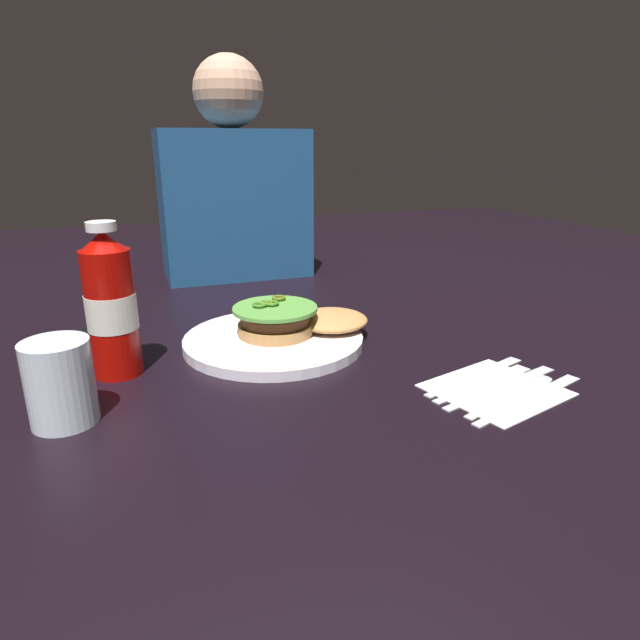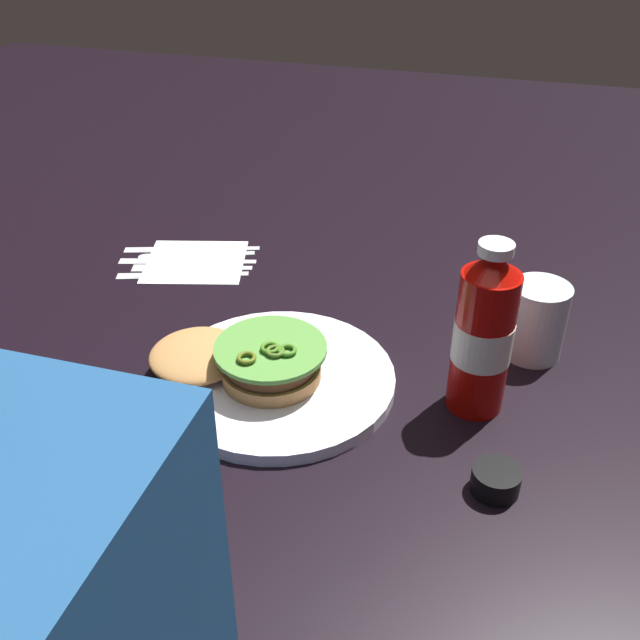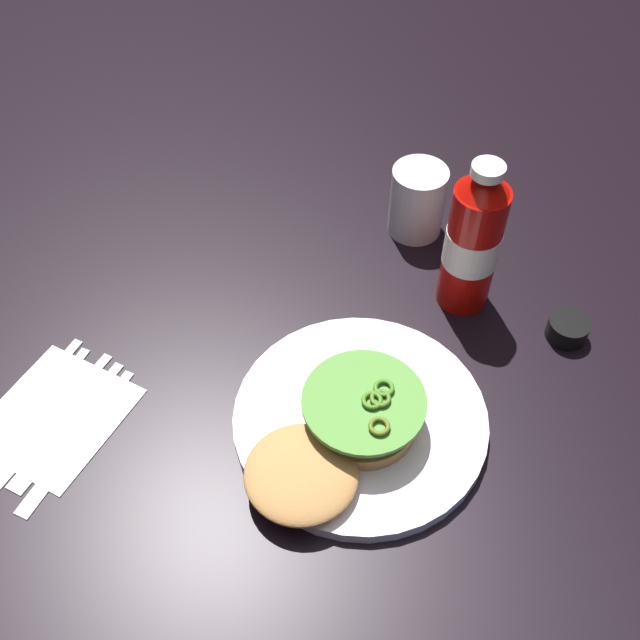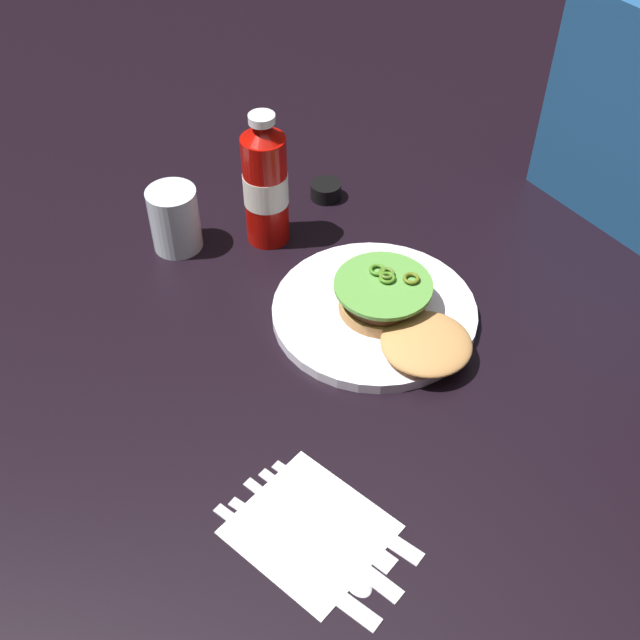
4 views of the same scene
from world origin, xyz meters
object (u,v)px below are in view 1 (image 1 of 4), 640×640
(ketchup_bottle, at_px, (111,306))
(butter_knife, at_px, (481,371))
(spoon_utensil, at_px, (521,386))
(table_knife, at_px, (536,393))
(condiment_cup, at_px, (94,337))
(burger_sandwich, at_px, (297,320))
(fork_utensil, at_px, (491,378))
(dinner_plate, at_px, (274,341))
(napkin, at_px, (495,389))
(steak_knife, at_px, (508,382))
(diner_person, at_px, (233,188))
(water_glass, at_px, (60,383))

(ketchup_bottle, distance_m, butter_knife, 0.52)
(spoon_utensil, bearing_deg, table_knife, -79.27)
(spoon_utensil, bearing_deg, condiment_cup, 145.09)
(burger_sandwich, distance_m, fork_utensil, 0.32)
(spoon_utensil, distance_m, fork_utensil, 0.04)
(dinner_plate, xyz_separation_m, napkin, (0.23, -0.26, -0.01))
(ketchup_bottle, distance_m, steak_knife, 0.55)
(dinner_plate, height_order, condiment_cup, condiment_cup)
(napkin, distance_m, spoon_utensil, 0.03)
(ketchup_bottle, bearing_deg, condiment_cup, 105.17)
(diner_person, bearing_deg, table_knife, -74.65)
(dinner_plate, relative_size, ketchup_bottle, 1.34)
(fork_utensil, xyz_separation_m, diner_person, (-0.20, 0.75, 0.20))
(water_glass, distance_m, spoon_utensil, 0.57)
(dinner_plate, bearing_deg, diner_person, 84.73)
(ketchup_bottle, bearing_deg, steak_knife, -24.33)
(steak_knife, bearing_deg, butter_knife, 106.89)
(dinner_plate, height_order, burger_sandwich, burger_sandwich)
(burger_sandwich, distance_m, table_knife, 0.38)
(burger_sandwich, xyz_separation_m, butter_knife, (0.20, -0.22, -0.03))
(napkin, xyz_separation_m, diner_person, (-0.18, 0.77, 0.21))
(dinner_plate, height_order, napkin, dinner_plate)
(water_glass, bearing_deg, condiment_cup, 84.72)
(table_knife, xyz_separation_m, steak_knife, (-0.01, 0.04, 0.00))
(burger_sandwich, height_order, steak_knife, burger_sandwich)
(burger_sandwich, bearing_deg, diner_person, 89.36)
(condiment_cup, bearing_deg, dinner_plate, -20.75)
(spoon_utensil, bearing_deg, steak_knife, 111.21)
(ketchup_bottle, relative_size, butter_knife, 1.08)
(table_knife, height_order, diner_person, diner_person)
(condiment_cup, bearing_deg, fork_utensil, -33.24)
(steak_knife, distance_m, butter_knife, 0.04)
(dinner_plate, relative_size, butter_knife, 1.45)
(ketchup_bottle, relative_size, fork_utensil, 1.15)
(ketchup_bottle, height_order, fork_utensil, ketchup_bottle)
(dinner_plate, height_order, fork_utensil, dinner_plate)
(ketchup_bottle, height_order, napkin, ketchup_bottle)
(table_knife, bearing_deg, steak_knife, 105.41)
(water_glass, bearing_deg, burger_sandwich, 26.07)
(spoon_utensil, bearing_deg, diner_person, 105.48)
(napkin, distance_m, steak_knife, 0.03)
(condiment_cup, height_order, table_knife, condiment_cup)
(napkin, relative_size, table_knife, 0.72)
(table_knife, relative_size, diner_person, 0.43)
(burger_sandwich, height_order, ketchup_bottle, ketchup_bottle)
(butter_knife, bearing_deg, table_knife, -73.83)
(burger_sandwich, bearing_deg, napkin, -54.78)
(water_glass, xyz_separation_m, condiment_cup, (0.02, 0.26, -0.04))
(water_glass, height_order, fork_utensil, water_glass)
(condiment_cup, relative_size, butter_knife, 0.26)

